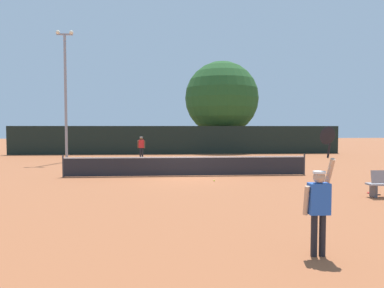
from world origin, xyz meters
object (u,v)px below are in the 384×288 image
Objects in this scene: player_serving at (319,200)px; parked_car_near at (106,142)px; spare_racket at (372,193)px; light_pole at (66,88)px; large_tree at (222,98)px; player_receiving at (141,145)px; tennis_ball at (214,181)px.

parked_car_near is at bearing 106.40° from player_serving.
spare_racket is 0.06× the size of light_pole.
parked_car_near is (-12.19, 3.21, -4.57)m from large_tree.
player_receiving is 0.40× the size of parked_car_near.
player_serving is 0.27× the size of light_pole.
light_pole is at bearing 138.50° from spare_racket.
light_pole reaches higher than player_receiving.
large_tree is at bearing 40.04° from light_pole.
tennis_ball is at bearing -99.80° from large_tree.
player_serving is 29.47m from large_tree.
light_pole is at bearing 22.81° from player_receiving.
large_tree reaches higher than parked_car_near.
light_pole reaches higher than tennis_ball.
player_serving is 35.67× the size of tennis_ball.
light_pole is at bearing 133.89° from tennis_ball.
spare_racket is at bearing 122.30° from player_receiving.
light_pole is (-14.37, 12.72, 5.07)m from spare_racket.
large_tree is 13.41m from parked_car_near.
parked_car_near is at bearing 88.71° from light_pole.
player_serving is at bearing -62.13° from light_pole.
player_serving is 21.17m from player_receiving.
light_pole is 1.00× the size of large_tree.
tennis_ball is 0.01× the size of light_pole.
large_tree reaches higher than tennis_ball.
player_receiving is 12.26m from tennis_ball.
parked_car_near reaches higher than player_receiving.
player_serving is 9.18m from tennis_ball.
tennis_ball is at bearing -68.05° from parked_car_near.
large_tree is at bearing 94.60° from spare_racket.
player_receiving is 6.77m from light_pole.
parked_car_near is (-8.75, 23.14, 0.74)m from tennis_ball.
large_tree is (7.50, 8.40, 4.32)m from player_receiving.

